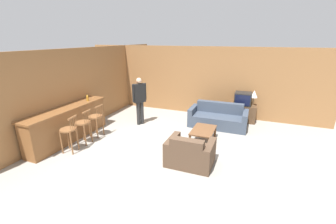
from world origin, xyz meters
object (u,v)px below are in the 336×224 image
object	(u,v)px
armchair_near	(190,153)
tv_unit	(241,113)
table_lamp	(254,95)
tv	(243,99)
bar_chair_mid	(83,125)
couch_far	(218,118)
person_by_window	(140,98)
bar_chair_far	(96,119)
bar_chair_near	(69,132)
bottle	(87,98)
coffee_table	(203,131)

from	to	relation	value
armchair_near	tv_unit	world-z (taller)	armchair_near
table_lamp	tv	bearing A→B (deg)	-179.52
bar_chair_mid	couch_far	xyz separation A→B (m)	(3.33, 2.71, -0.28)
tv_unit	table_lamp	xyz separation A→B (m)	(0.35, -0.00, 0.71)
armchair_near	person_by_window	distance (m)	3.10
armchair_near	tv	xyz separation A→B (m)	(0.92, 3.54, 0.55)
bar_chair_far	person_by_window	size ratio (longest dim) A/B	0.61
bar_chair_near	tv	size ratio (longest dim) A/B	1.75
person_by_window	tv_unit	bearing A→B (deg)	26.41
armchair_near	table_lamp	xyz separation A→B (m)	(1.27, 3.55, 0.73)
bar_chair_mid	couch_far	world-z (taller)	bar_chair_mid
tv	tv_unit	bearing A→B (deg)	90.00
couch_far	tv	world-z (taller)	tv
bar_chair_far	bottle	xyz separation A→B (m)	(-0.50, 0.30, 0.55)
bar_chair_mid	table_lamp	distance (m)	5.66
tv	bar_chair_mid	bearing A→B (deg)	-138.69
bar_chair_mid	tv_unit	size ratio (longest dim) A/B	1.01
bar_chair_near	person_by_window	bearing A→B (deg)	72.73
bar_chair_near	armchair_near	world-z (taller)	bar_chair_near
armchair_near	couch_far	bearing A→B (deg)	85.45
couch_far	person_by_window	distance (m)	2.76
bar_chair_far	tv_unit	distance (m)	5.04
coffee_table	person_by_window	bearing A→B (deg)	166.46
tv_unit	tv	bearing A→B (deg)	-90.00
bar_chair_mid	tv	world-z (taller)	tv
person_by_window	couch_far	bearing A→B (deg)	17.07
bar_chair_mid	bottle	xyz separation A→B (m)	(-0.50, 0.84, 0.55)
bar_chair_far	person_by_window	distance (m)	1.62
bottle	person_by_window	distance (m)	1.67
bar_chair_near	tv	xyz separation A→B (m)	(4.03, 4.09, 0.28)
couch_far	person_by_window	xyz separation A→B (m)	(-2.56, -0.79, 0.65)
couch_far	armchair_near	distance (m)	2.72
tv	person_by_window	world-z (taller)	person_by_window
tv	bottle	xyz separation A→B (m)	(-4.53, -2.70, 0.27)
coffee_table	tv_unit	bearing A→B (deg)	67.56
couch_far	table_lamp	distance (m)	1.53
tv_unit	tv	size ratio (longest dim) A/B	1.73
bar_chair_mid	person_by_window	distance (m)	2.11
bar_chair_near	person_by_window	world-z (taller)	person_by_window
tv_unit	bottle	bearing A→B (deg)	-149.18
armchair_near	table_lamp	world-z (taller)	table_lamp
bar_chair_far	bottle	size ratio (longest dim) A/B	4.36
armchair_near	table_lamp	distance (m)	3.84
bar_chair_near	couch_far	xyz separation A→B (m)	(3.33, 3.25, -0.28)
bar_chair_far	armchair_near	size ratio (longest dim) A/B	0.92
bar_chair_near	bar_chair_far	size ratio (longest dim) A/B	1.00
couch_far	person_by_window	world-z (taller)	person_by_window
tv	table_lamp	xyz separation A→B (m)	(0.35, 0.00, 0.18)
bar_chair_mid	table_lamp	world-z (taller)	table_lamp
bar_chair_near	coffee_table	world-z (taller)	bar_chair_near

